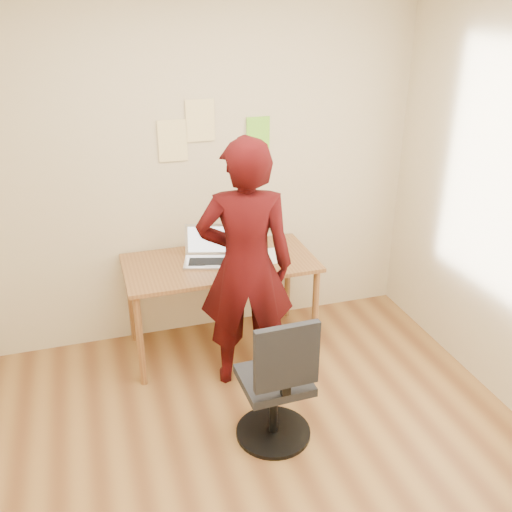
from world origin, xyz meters
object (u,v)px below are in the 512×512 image
object	(u,v)px
desk	(220,272)
office_chair	(277,390)
laptop	(207,254)
phone	(264,266)
person	(246,267)

from	to	relation	value
desk	office_chair	distance (m)	1.15
desk	laptop	world-z (taller)	laptop
desk	phone	bearing A→B (deg)	-32.95
laptop	office_chair	xyz separation A→B (m)	(0.15, -1.16, -0.41)
desk	person	world-z (taller)	person
phone	office_chair	world-z (taller)	office_chair
desk	laptop	distance (m)	0.17
desk	person	distance (m)	0.50
laptop	phone	world-z (taller)	laptop
phone	laptop	bearing A→B (deg)	123.21
desk	person	size ratio (longest dim) A/B	0.79
laptop	phone	bearing A→B (deg)	-16.01
phone	person	bearing A→B (deg)	-154.02
desk	phone	distance (m)	0.35
laptop	office_chair	bearing A→B (deg)	-66.72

